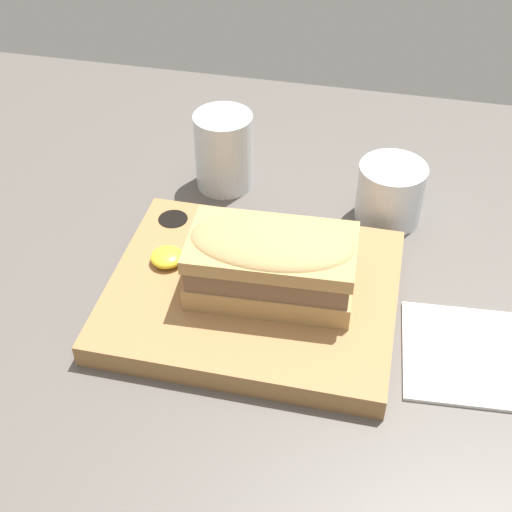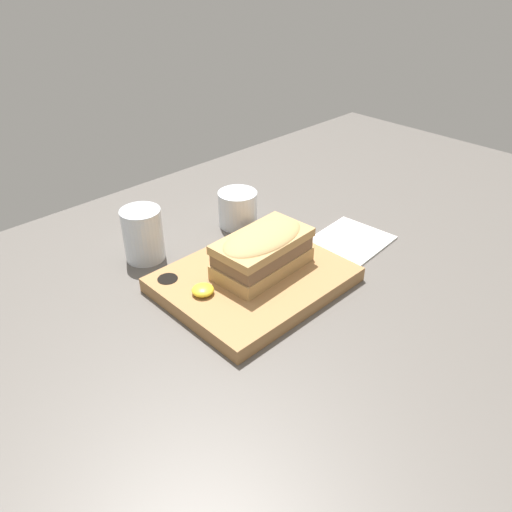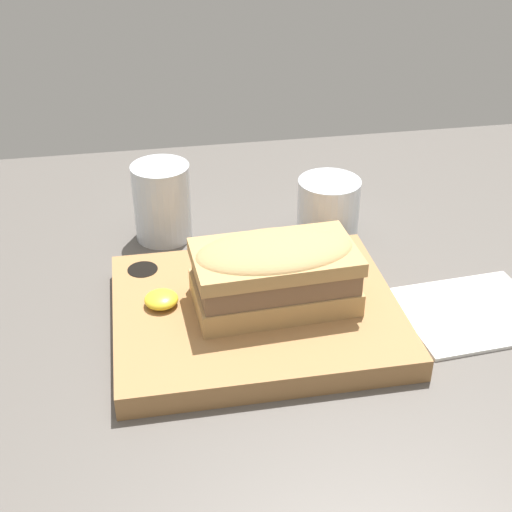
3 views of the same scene
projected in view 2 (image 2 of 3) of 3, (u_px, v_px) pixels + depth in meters
dining_table at (269, 290)px, 85.70cm from camera, size 183.19×101.16×2.00cm
serving_board at (253, 279)px, 84.35cm from camera, size 29.53×24.24×2.57cm
sandwich at (264, 248)px, 82.86cm from camera, size 16.98×9.94×7.34cm
mustard_dollop at (203, 290)px, 78.53cm from camera, size 3.54×3.54×1.41cm
water_glass at (143, 238)px, 90.17cm from camera, size 7.20×7.20×9.83cm
wine_glass at (238, 211)px, 101.46cm from camera, size 7.91×7.91×7.22cm
napkin at (349, 241)px, 97.02cm from camera, size 15.91×13.73×0.40cm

